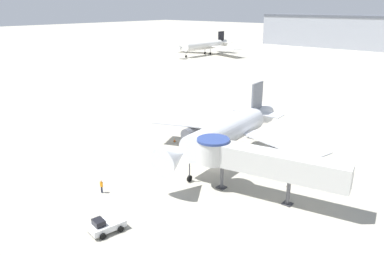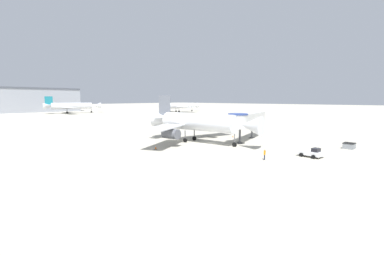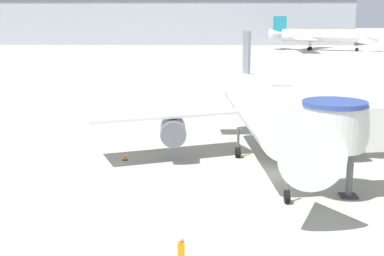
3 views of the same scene
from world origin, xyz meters
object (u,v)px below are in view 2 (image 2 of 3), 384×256
Objects in this scene: background_jet_blue_tail at (180,106)px; service_container_gray at (349,146)px; ground_crew_marshaller at (265,154)px; traffic_cone_starboard_wing at (233,136)px; traffic_cone_port_wing at (156,147)px; jet_bridge at (247,120)px; pushback_tug_white at (311,153)px; main_airplane at (196,122)px; background_jet_teal_tail at (71,106)px.

service_container_gray is at bearing 151.29° from background_jet_blue_tail.
traffic_cone_starboard_wing is at bearing -139.30° from ground_crew_marshaller.
ground_crew_marshaller is (-16.88, -16.44, 0.69)m from traffic_cone_starboard_wing.
traffic_cone_starboard_wing is (22.44, -2.76, -0.05)m from traffic_cone_port_wing.
pushback_tug_white is (-7.87, -16.36, -4.05)m from jet_bridge.
traffic_cone_starboard_wing is at bearing -7.02° from traffic_cone_port_wing.
main_airplane is at bearing 131.09° from jet_bridge.
traffic_cone_port_wing is at bearing 132.26° from service_container_gray.
main_airplane is at bearing 139.58° from background_jet_blue_tail.
service_container_gray is 3.11× the size of traffic_cone_port_wing.
service_container_gray is (4.22, -19.59, -4.18)m from jet_bridge.
main_airplane is at bearing -109.96° from ground_crew_marshaller.
main_airplane reaches higher than background_jet_blue_tail.
main_airplane is 17.25× the size of ground_crew_marshaller.
background_jet_teal_tail is (30.86, 133.31, 0.44)m from main_airplane.
jet_bridge reaches higher than traffic_cone_starboard_wing.
jet_bridge is 25.87× the size of traffic_cone_port_wing.
pushback_tug_white is 23.38m from traffic_cone_starboard_wing.
background_jet_teal_tail is at bearing 70.16° from jet_bridge.
background_jet_teal_tail reaches higher than jet_bridge.
jet_bridge is 126.99m from background_jet_blue_tail.
background_jet_teal_tail is (-58.47, 41.92, 0.32)m from background_jet_blue_tail.
background_jet_teal_tail reaches higher than service_container_gray.
background_jet_blue_tail is (94.88, 110.25, 3.46)m from ground_crew_marshaller.
pushback_tug_white is 1.79× the size of service_container_gray.
ground_crew_marshaller is at bearing 143.21° from background_jet_blue_tail.
pushback_tug_white is 5.56× the size of traffic_cone_port_wing.
background_jet_teal_tail is (19.54, 135.73, 4.48)m from traffic_cone_starboard_wing.
ground_crew_marshaller is (-14.94, -11.59, -3.76)m from jet_bridge.
background_jet_blue_tail is (87.81, 115.03, 3.75)m from pushback_tug_white.
jet_bridge reaches higher than traffic_cone_port_wing.
main_airplane is 0.88× the size of background_jet_blue_tail.
service_container_gray is 1.29× the size of ground_crew_marshaller.
service_container_gray is 24.55m from traffic_cone_starboard_wing.
traffic_cone_starboard_wing is at bearing 57.10° from jet_bridge.
traffic_cone_starboard_wing is 0.02× the size of background_jet_teal_tail.
traffic_cone_starboard_wing is (-2.28, 24.44, -0.27)m from service_container_gray.
traffic_cone_starboard_wing is at bearing 95.33° from service_container_gray.
background_jet_blue_tail is 0.98× the size of background_jet_teal_tail.
ground_crew_marshaller is 0.05× the size of background_jet_blue_tail.
service_container_gray is 0.07× the size of background_jet_teal_tail.
pushback_tug_white is at bearing -90.70° from main_airplane.
traffic_cone_port_wing is (-20.50, 7.62, -4.40)m from jet_bridge.
jet_bridge is 6.86m from traffic_cone_starboard_wing.
pushback_tug_white is at bearing -171.25° from background_jet_teal_tail.
background_jet_blue_tail reaches higher than ground_crew_marshaller.
service_container_gray reaches higher than traffic_cone_port_wing.
ground_crew_marshaller reaches higher than traffic_cone_port_wing.
traffic_cone_starboard_wing is at bearing 75.27° from pushback_tug_white.
background_jet_teal_tail is (36.42, 152.17, 3.78)m from ground_crew_marshaller.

